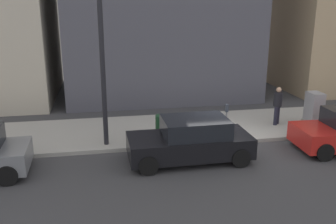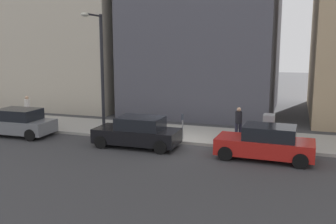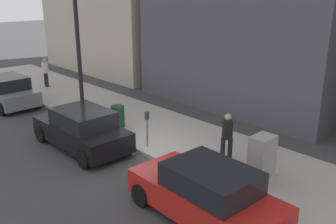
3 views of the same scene
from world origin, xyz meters
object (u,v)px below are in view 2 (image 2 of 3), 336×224
(pedestrian_near_meter, at_px, (239,121))
(office_block_center, at_px, (207,12))
(parked_car_black, at_px, (138,132))
(parked_car_red, at_px, (266,143))
(pedestrian_midblock, at_px, (27,107))
(utility_box, at_px, (269,129))
(streetlamp, at_px, (100,64))
(parked_car_grey, at_px, (17,123))
(parking_meter, at_px, (183,124))
(trash_bin, at_px, (142,126))

(pedestrian_near_meter, distance_m, office_block_center, 11.87)
(parked_car_black, bearing_deg, pedestrian_near_meter, -59.21)
(parked_car_red, distance_m, pedestrian_midblock, 15.56)
(utility_box, relative_size, streetlamp, 0.22)
(parked_car_red, height_order, streetlamp, streetlamp)
(parked_car_grey, height_order, office_block_center, office_block_center)
(parked_car_grey, distance_m, pedestrian_near_meter, 12.23)
(parked_car_grey, relative_size, pedestrian_near_meter, 2.56)
(parked_car_red, relative_size, pedestrian_near_meter, 2.56)
(utility_box, bearing_deg, streetlamp, 96.49)
(streetlamp, xyz_separation_m, pedestrian_near_meter, (1.33, -7.39, -2.93))
(utility_box, xyz_separation_m, office_block_center, (9.44, 5.55, 6.68))
(parked_car_red, distance_m, parking_meter, 4.68)
(parked_car_black, bearing_deg, trash_bin, 16.38)
(utility_box, bearing_deg, trash_bin, 93.40)
(pedestrian_midblock, relative_size, office_block_center, 0.11)
(parked_car_red, height_order, trash_bin, parked_car_red)
(parked_car_black, bearing_deg, streetlamp, 62.30)
(utility_box, relative_size, pedestrian_midblock, 0.86)
(parked_car_black, distance_m, parked_car_grey, 7.37)
(parked_car_red, relative_size, streetlamp, 0.65)
(parked_car_red, height_order, pedestrian_midblock, pedestrian_midblock)
(trash_bin, relative_size, office_block_center, 0.06)
(utility_box, relative_size, trash_bin, 1.59)
(pedestrian_near_meter, bearing_deg, trash_bin, 144.77)
(parked_car_black, distance_m, parking_meter, 2.45)
(pedestrian_near_meter, bearing_deg, parked_car_red, -103.33)
(parked_car_grey, relative_size, streetlamp, 0.65)
(parked_car_red, distance_m, parked_car_grey, 13.54)
(streetlamp, distance_m, trash_bin, 4.11)
(pedestrian_near_meter, bearing_deg, utility_box, -54.22)
(parked_car_red, relative_size, pedestrian_midblock, 2.56)
(streetlamp, xyz_separation_m, office_block_center, (10.46, -3.40, 3.52))
(utility_box, xyz_separation_m, pedestrian_midblock, (0.50, 15.19, 0.24))
(parked_car_red, xyz_separation_m, streetlamp, (1.53, 9.02, 3.28))
(parked_car_grey, xyz_separation_m, utility_box, (2.45, -13.47, 0.11))
(streetlamp, relative_size, office_block_center, 0.43)
(pedestrian_near_meter, bearing_deg, parking_meter, 160.04)
(parked_car_grey, bearing_deg, utility_box, -81.34)
(parking_meter, xyz_separation_m, utility_box, (0.85, -4.28, -0.13))
(parked_car_black, distance_m, pedestrian_midblock, 9.56)
(parked_car_red, relative_size, office_block_center, 0.28)
(parked_car_red, distance_m, trash_bin, 7.14)
(utility_box, xyz_separation_m, pedestrian_near_meter, (0.31, 1.56, 0.24))
(streetlamp, height_order, trash_bin, streetlamp)
(utility_box, bearing_deg, office_block_center, 30.45)
(parked_car_red, distance_m, streetlamp, 9.72)
(parked_car_grey, bearing_deg, parked_car_red, -92.07)
(parked_car_black, distance_m, trash_bin, 2.17)
(parked_car_grey, xyz_separation_m, pedestrian_midblock, (2.96, 1.72, 0.35))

